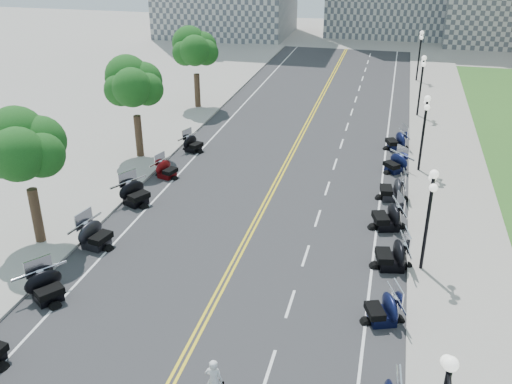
# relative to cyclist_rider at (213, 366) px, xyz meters

# --- Properties ---
(ground) EXTENTS (160.00, 160.00, 0.00)m
(ground) POSITION_rel_cyclist_rider_xyz_m (-1.83, 6.22, -1.78)
(ground) COLOR gray
(road) EXTENTS (16.00, 90.00, 0.01)m
(road) POSITION_rel_cyclist_rider_xyz_m (-1.83, 16.22, -1.77)
(road) COLOR #333335
(road) RESTS_ON ground
(centerline_yellow_a) EXTENTS (0.12, 90.00, 0.00)m
(centerline_yellow_a) POSITION_rel_cyclist_rider_xyz_m (-1.95, 16.22, -1.77)
(centerline_yellow_a) COLOR yellow
(centerline_yellow_a) RESTS_ON road
(centerline_yellow_b) EXTENTS (0.12, 90.00, 0.00)m
(centerline_yellow_b) POSITION_rel_cyclist_rider_xyz_m (-1.71, 16.22, -1.77)
(centerline_yellow_b) COLOR yellow
(centerline_yellow_b) RESTS_ON road
(edge_line_north) EXTENTS (0.12, 90.00, 0.00)m
(edge_line_north) POSITION_rel_cyclist_rider_xyz_m (4.57, 16.22, -1.77)
(edge_line_north) COLOR white
(edge_line_north) RESTS_ON road
(edge_line_south) EXTENTS (0.12, 90.00, 0.00)m
(edge_line_south) POSITION_rel_cyclist_rider_xyz_m (-8.23, 16.22, -1.77)
(edge_line_south) COLOR white
(edge_line_south) RESTS_ON road
(lane_dash_5) EXTENTS (0.12, 2.00, 0.00)m
(lane_dash_5) POSITION_rel_cyclist_rider_xyz_m (1.37, 2.22, -1.77)
(lane_dash_5) COLOR white
(lane_dash_5) RESTS_ON road
(lane_dash_6) EXTENTS (0.12, 2.00, 0.00)m
(lane_dash_6) POSITION_rel_cyclist_rider_xyz_m (1.37, 6.22, -1.77)
(lane_dash_6) COLOR white
(lane_dash_6) RESTS_ON road
(lane_dash_7) EXTENTS (0.12, 2.00, 0.00)m
(lane_dash_7) POSITION_rel_cyclist_rider_xyz_m (1.37, 10.22, -1.77)
(lane_dash_7) COLOR white
(lane_dash_7) RESTS_ON road
(lane_dash_8) EXTENTS (0.12, 2.00, 0.00)m
(lane_dash_8) POSITION_rel_cyclist_rider_xyz_m (1.37, 14.22, -1.77)
(lane_dash_8) COLOR white
(lane_dash_8) RESTS_ON road
(lane_dash_9) EXTENTS (0.12, 2.00, 0.00)m
(lane_dash_9) POSITION_rel_cyclist_rider_xyz_m (1.37, 18.22, -1.77)
(lane_dash_9) COLOR white
(lane_dash_9) RESTS_ON road
(lane_dash_10) EXTENTS (0.12, 2.00, 0.00)m
(lane_dash_10) POSITION_rel_cyclist_rider_xyz_m (1.37, 22.22, -1.77)
(lane_dash_10) COLOR white
(lane_dash_10) RESTS_ON road
(lane_dash_11) EXTENTS (0.12, 2.00, 0.00)m
(lane_dash_11) POSITION_rel_cyclist_rider_xyz_m (1.37, 26.22, -1.77)
(lane_dash_11) COLOR white
(lane_dash_11) RESTS_ON road
(lane_dash_12) EXTENTS (0.12, 2.00, 0.00)m
(lane_dash_12) POSITION_rel_cyclist_rider_xyz_m (1.37, 30.22, -1.77)
(lane_dash_12) COLOR white
(lane_dash_12) RESTS_ON road
(lane_dash_13) EXTENTS (0.12, 2.00, 0.00)m
(lane_dash_13) POSITION_rel_cyclist_rider_xyz_m (1.37, 34.22, -1.77)
(lane_dash_13) COLOR white
(lane_dash_13) RESTS_ON road
(lane_dash_14) EXTENTS (0.12, 2.00, 0.00)m
(lane_dash_14) POSITION_rel_cyclist_rider_xyz_m (1.37, 38.22, -1.77)
(lane_dash_14) COLOR white
(lane_dash_14) RESTS_ON road
(lane_dash_15) EXTENTS (0.12, 2.00, 0.00)m
(lane_dash_15) POSITION_rel_cyclist_rider_xyz_m (1.37, 42.22, -1.77)
(lane_dash_15) COLOR white
(lane_dash_15) RESTS_ON road
(lane_dash_16) EXTENTS (0.12, 2.00, 0.00)m
(lane_dash_16) POSITION_rel_cyclist_rider_xyz_m (1.37, 46.22, -1.77)
(lane_dash_16) COLOR white
(lane_dash_16) RESTS_ON road
(lane_dash_17) EXTENTS (0.12, 2.00, 0.00)m
(lane_dash_17) POSITION_rel_cyclist_rider_xyz_m (1.37, 50.22, -1.77)
(lane_dash_17) COLOR white
(lane_dash_17) RESTS_ON road
(lane_dash_18) EXTENTS (0.12, 2.00, 0.00)m
(lane_dash_18) POSITION_rel_cyclist_rider_xyz_m (1.37, 54.22, -1.77)
(lane_dash_18) COLOR white
(lane_dash_18) RESTS_ON road
(lane_dash_19) EXTENTS (0.12, 2.00, 0.00)m
(lane_dash_19) POSITION_rel_cyclist_rider_xyz_m (1.37, 58.22, -1.77)
(lane_dash_19) COLOR white
(lane_dash_19) RESTS_ON road
(sidewalk_north) EXTENTS (5.00, 90.00, 0.15)m
(sidewalk_north) POSITION_rel_cyclist_rider_xyz_m (8.67, 16.22, -1.70)
(sidewalk_north) COLOR #9E9991
(sidewalk_north) RESTS_ON ground
(sidewalk_south) EXTENTS (5.00, 90.00, 0.15)m
(sidewalk_south) POSITION_rel_cyclist_rider_xyz_m (-12.33, 16.22, -1.70)
(sidewalk_south) COLOR #9E9991
(sidewalk_south) RESTS_ON ground
(street_lamp_2) EXTENTS (0.50, 1.20, 4.90)m
(street_lamp_2) POSITION_rel_cyclist_rider_xyz_m (6.77, 10.22, 0.82)
(street_lamp_2) COLOR black
(street_lamp_2) RESTS_ON sidewalk_north
(street_lamp_3) EXTENTS (0.50, 1.20, 4.90)m
(street_lamp_3) POSITION_rel_cyclist_rider_xyz_m (6.77, 22.22, 0.82)
(street_lamp_3) COLOR black
(street_lamp_3) RESTS_ON sidewalk_north
(street_lamp_4) EXTENTS (0.50, 1.20, 4.90)m
(street_lamp_4) POSITION_rel_cyclist_rider_xyz_m (6.77, 34.22, 0.82)
(street_lamp_4) COLOR black
(street_lamp_4) RESTS_ON sidewalk_north
(street_lamp_5) EXTENTS (0.50, 1.20, 4.90)m
(street_lamp_5) POSITION_rel_cyclist_rider_xyz_m (6.77, 46.22, 0.82)
(street_lamp_5) COLOR black
(street_lamp_5) RESTS_ON sidewalk_north
(tree_2) EXTENTS (4.80, 4.80, 9.20)m
(tree_2) POSITION_rel_cyclist_rider_xyz_m (-11.83, 8.22, 2.97)
(tree_2) COLOR #235619
(tree_2) RESTS_ON sidewalk_south
(tree_3) EXTENTS (4.80, 4.80, 9.20)m
(tree_3) POSITION_rel_cyclist_rider_xyz_m (-11.83, 20.22, 2.97)
(tree_3) COLOR #235619
(tree_3) RESTS_ON sidewalk_south
(tree_4) EXTENTS (4.80, 4.80, 9.20)m
(tree_4) POSITION_rel_cyclist_rider_xyz_m (-11.83, 32.22, 2.97)
(tree_4) COLOR #235619
(tree_4) RESTS_ON sidewalk_south
(motorcycle_n_5) EXTENTS (2.53, 2.53, 1.38)m
(motorcycle_n_5) POSITION_rel_cyclist_rider_xyz_m (5.18, 5.97, -1.09)
(motorcycle_n_5) COLOR black
(motorcycle_n_5) RESTS_ON road
(motorcycle_n_6) EXTENTS (2.61, 2.61, 1.55)m
(motorcycle_n_6) POSITION_rel_cyclist_rider_xyz_m (5.40, 10.17, -1.00)
(motorcycle_n_6) COLOR black
(motorcycle_n_6) RESTS_ON road
(motorcycle_n_7) EXTENTS (2.77, 2.77, 1.55)m
(motorcycle_n_7) POSITION_rel_cyclist_rider_xyz_m (5.05, 14.03, -1.00)
(motorcycle_n_7) COLOR black
(motorcycle_n_7) RESTS_ON road
(motorcycle_n_8) EXTENTS (2.32, 2.32, 1.47)m
(motorcycle_n_8) POSITION_rel_cyclist_rider_xyz_m (5.19, 17.65, -1.04)
(motorcycle_n_8) COLOR black
(motorcycle_n_8) RESTS_ON road
(motorcycle_n_9) EXTENTS (2.72, 2.72, 1.35)m
(motorcycle_n_9) POSITION_rel_cyclist_rider_xyz_m (5.27, 21.87, -1.10)
(motorcycle_n_9) COLOR black
(motorcycle_n_9) RESTS_ON road
(motorcycle_n_10) EXTENTS (2.58, 2.58, 1.41)m
(motorcycle_n_10) POSITION_rel_cyclist_rider_xyz_m (5.22, 26.09, -1.07)
(motorcycle_n_10) COLOR black
(motorcycle_n_10) RESTS_ON road
(motorcycle_s_5) EXTENTS (2.89, 2.89, 1.45)m
(motorcycle_s_5) POSITION_rel_cyclist_rider_xyz_m (-8.78, 4.02, -1.05)
(motorcycle_s_5) COLOR black
(motorcycle_s_5) RESTS_ON road
(motorcycle_s_6) EXTENTS (2.50, 2.50, 1.49)m
(motorcycle_s_6) POSITION_rel_cyclist_rider_xyz_m (-8.93, 8.57, -1.03)
(motorcycle_s_6) COLOR black
(motorcycle_s_6) RESTS_ON road
(motorcycle_s_7) EXTENTS (2.91, 2.91, 1.51)m
(motorcycle_s_7) POSITION_rel_cyclist_rider_xyz_m (-9.06, 13.47, -1.02)
(motorcycle_s_7) COLOR black
(motorcycle_s_7) RESTS_ON road
(motorcycle_s_8) EXTENTS (2.20, 2.20, 1.24)m
(motorcycle_s_8) POSITION_rel_cyclist_rider_xyz_m (-8.76, 17.46, -1.16)
(motorcycle_s_8) COLOR #590A0C
(motorcycle_s_8) RESTS_ON road
(motorcycle_s_9) EXTENTS (2.28, 2.28, 1.26)m
(motorcycle_s_9) POSITION_rel_cyclist_rider_xyz_m (-8.70, 22.22, -1.15)
(motorcycle_s_9) COLOR black
(motorcycle_s_9) RESTS_ON road
(cyclist_rider) EXTENTS (0.61, 0.40, 1.66)m
(cyclist_rider) POSITION_rel_cyclist_rider_xyz_m (0.00, 0.00, 0.00)
(cyclist_rider) COLOR white
(cyclist_rider) RESTS_ON bicycle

